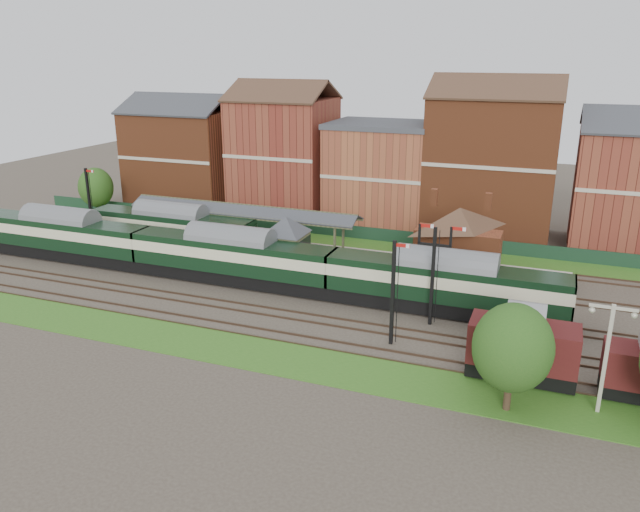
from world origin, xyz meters
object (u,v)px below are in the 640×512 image
(platform_railcar, at_px, (172,228))
(goods_van_a, at_px, (523,347))
(dmu_train, at_px, (231,256))
(semaphore_bracket, at_px, (434,269))
(signal_box, at_px, (286,246))

(platform_railcar, xyz_separation_m, goods_van_a, (37.26, -15.50, -0.20))
(dmu_train, xyz_separation_m, goods_van_a, (26.43, -9.00, -0.29))
(semaphore_bracket, distance_m, goods_van_a, 10.02)
(semaphore_bracket, distance_m, dmu_train, 19.42)
(signal_box, bearing_deg, platform_railcar, 167.73)
(goods_van_a, bearing_deg, semaphore_bracket, 138.22)
(dmu_train, relative_size, goods_van_a, 8.59)
(semaphore_bracket, height_order, platform_railcar, semaphore_bracket)
(semaphore_bracket, relative_size, goods_van_a, 1.19)
(dmu_train, bearing_deg, semaphore_bracket, -7.44)
(platform_railcar, relative_size, goods_van_a, 2.76)
(semaphore_bracket, bearing_deg, signal_box, 159.08)
(signal_box, relative_size, dmu_train, 0.10)
(signal_box, height_order, semaphore_bracket, semaphore_bracket)
(goods_van_a, bearing_deg, dmu_train, 161.19)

